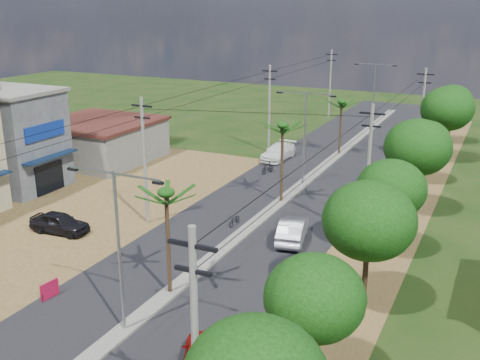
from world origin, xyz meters
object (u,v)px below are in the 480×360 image
object	(u,v)px
car_parked_dark	(60,223)
roadside_sign	(50,290)
car_red_near	(203,360)
car_white_far	(278,152)
car_silver_mid	(293,230)

from	to	relation	value
car_parked_dark	roadside_sign	bearing A→B (deg)	-144.94
car_red_near	car_white_far	xyz separation A→B (m)	(-10.00, 33.01, -0.03)
car_red_near	car_white_far	size ratio (longest dim) A/B	0.88
car_white_far	car_red_near	bearing A→B (deg)	-70.90
roadside_sign	car_parked_dark	bearing A→B (deg)	135.05
roadside_sign	car_red_near	bearing A→B (deg)	-6.07
car_white_far	car_parked_dark	world-z (taller)	car_white_far
car_red_near	car_parked_dark	bearing A→B (deg)	-53.09
car_silver_mid	roadside_sign	bearing A→B (deg)	42.69
car_silver_mid	roadside_sign	distance (m)	15.47
car_silver_mid	car_white_far	world-z (taller)	car_silver_mid
car_red_near	roadside_sign	xyz separation A→B (m)	(-10.50, 2.16, -0.29)
car_silver_mid	car_white_far	size ratio (longest dim) A/B	0.89
car_white_far	car_parked_dark	xyz separation A→B (m)	(-6.29, -23.83, -0.03)
car_white_far	roadside_sign	size ratio (longest dim) A/B	4.41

